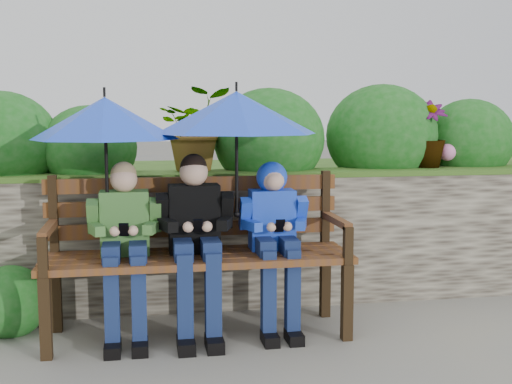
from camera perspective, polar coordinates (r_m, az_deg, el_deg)
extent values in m
plane|color=slate|center=(4.38, 0.24, -12.59)|extent=(60.00, 60.00, 0.00)
cube|color=#3B342B|center=(4.96, -1.33, -4.26)|extent=(8.00, 0.40, 1.00)
cube|color=#2E431A|center=(4.89, -1.35, 1.62)|extent=(8.00, 0.42, 0.04)
cube|color=#2E431A|center=(6.14, -3.06, -2.27)|extent=(8.00, 2.00, 0.96)
ellipsoid|color=#105211|center=(5.10, -21.74, 4.10)|extent=(0.85, 0.68, 0.76)
ellipsoid|color=#105211|center=(4.98, -14.59, 3.83)|extent=(0.71, 0.57, 0.64)
ellipsoid|color=#105211|center=(5.12, 1.18, 4.76)|extent=(0.89, 0.72, 0.81)
ellipsoid|color=#105211|center=(5.48, 11.15, 4.95)|extent=(0.95, 0.76, 0.85)
ellipsoid|color=#105211|center=(5.82, 18.41, 4.37)|extent=(0.79, 0.63, 0.71)
sphere|color=pink|center=(5.08, 4.24, 3.39)|extent=(0.14, 0.14, 0.14)
sphere|color=pink|center=(5.51, 16.63, 3.40)|extent=(0.14, 0.14, 0.14)
imported|color=#105211|center=(4.93, -5.31, 5.54)|extent=(0.57, 0.49, 0.63)
imported|color=#105211|center=(5.42, 14.98, 5.04)|extent=(0.31, 0.31, 0.55)
sphere|color=#105211|center=(4.67, -21.00, -9.11)|extent=(0.49, 0.49, 0.49)
cube|color=black|center=(4.10, -18.22, -10.65)|extent=(0.07, 0.07, 0.50)
cube|color=black|center=(4.57, -17.34, -8.76)|extent=(0.07, 0.07, 0.50)
cube|color=black|center=(4.26, 8.09, -9.69)|extent=(0.07, 0.07, 0.50)
cube|color=black|center=(4.72, 6.16, -7.99)|extent=(0.07, 0.07, 0.50)
cube|color=brown|center=(4.03, -4.88, -6.55)|extent=(2.01, 0.11, 0.04)
cube|color=brown|center=(4.18, -5.07, -6.09)|extent=(2.01, 0.11, 0.04)
cube|color=brown|center=(4.32, -5.24, -5.65)|extent=(2.01, 0.11, 0.04)
cube|color=brown|center=(4.46, -5.40, -5.25)|extent=(2.01, 0.11, 0.04)
cube|color=black|center=(4.48, -17.55, -2.13)|extent=(0.06, 0.06, 0.56)
cube|color=brown|center=(4.22, -18.01, -3.16)|extent=(0.06, 0.52, 0.04)
cube|color=black|center=(4.00, -18.42, -5.53)|extent=(0.06, 0.06, 0.25)
cube|color=black|center=(4.63, 6.17, -1.56)|extent=(0.06, 0.06, 0.56)
cube|color=brown|center=(4.38, 7.17, -2.52)|extent=(0.06, 0.52, 0.04)
cube|color=black|center=(4.16, 8.18, -4.75)|extent=(0.06, 0.06, 0.25)
cube|color=brown|center=(4.49, -5.49, -3.27)|extent=(2.01, 0.04, 0.10)
cube|color=brown|center=(4.46, -5.51, -1.29)|extent=(2.01, 0.04, 0.10)
cube|color=brown|center=(4.44, -5.54, 0.71)|extent=(2.01, 0.04, 0.10)
cube|color=#326226|center=(4.28, -11.58, -2.70)|extent=(0.31, 0.18, 0.42)
sphere|color=tan|center=(4.22, -11.68, 1.13)|extent=(0.17, 0.17, 0.17)
sphere|color=#A28356|center=(4.23, -11.69, 1.55)|extent=(0.17, 0.17, 0.17)
cube|color=#132A4E|center=(4.17, -12.71, -5.17)|extent=(0.11, 0.29, 0.11)
cube|color=#132A4E|center=(4.10, -12.69, -9.72)|extent=(0.09, 0.10, 0.60)
cube|color=black|center=(4.13, -12.62, -13.46)|extent=(0.10, 0.20, 0.07)
cube|color=#132A4E|center=(4.16, -10.44, -5.12)|extent=(0.11, 0.29, 0.11)
cube|color=#132A4E|center=(4.10, -10.35, -9.68)|extent=(0.09, 0.10, 0.60)
cube|color=black|center=(4.13, -10.27, -13.42)|extent=(0.10, 0.20, 0.07)
cube|color=#326226|center=(4.24, -14.28, -2.12)|extent=(0.07, 0.17, 0.23)
cube|color=#326226|center=(4.13, -13.99, -3.25)|extent=(0.12, 0.19, 0.06)
sphere|color=tan|center=(4.04, -12.44, -3.43)|extent=(0.06, 0.06, 0.06)
cube|color=#326226|center=(4.23, -8.94, -2.01)|extent=(0.07, 0.17, 0.23)
cube|color=#326226|center=(4.12, -9.27, -3.15)|extent=(0.12, 0.19, 0.06)
sphere|color=tan|center=(4.04, -10.88, -3.39)|extent=(0.06, 0.06, 0.06)
cube|color=black|center=(4.03, -11.67, -3.31)|extent=(0.06, 0.07, 0.09)
cube|color=black|center=(4.29, -5.53, -2.35)|extent=(0.33, 0.20, 0.45)
sphere|color=tan|center=(4.23, -5.56, 1.76)|extent=(0.19, 0.19, 0.19)
sphere|color=black|center=(4.24, -5.57, 2.21)|extent=(0.18, 0.18, 0.18)
cube|color=#132A4E|center=(4.16, -6.54, -5.01)|extent=(0.12, 0.32, 0.12)
cube|color=#132A4E|center=(4.08, -6.34, -9.63)|extent=(0.10, 0.11, 0.61)
cube|color=black|center=(4.11, -6.23, -13.40)|extent=(0.11, 0.22, 0.08)
cube|color=#132A4E|center=(4.17, -4.11, -4.94)|extent=(0.12, 0.32, 0.12)
cube|color=#132A4E|center=(4.10, -3.83, -9.55)|extent=(0.10, 0.11, 0.61)
cube|color=black|center=(4.12, -3.71, -13.30)|extent=(0.11, 0.22, 0.08)
cube|color=black|center=(4.22, -8.35, -1.74)|extent=(0.08, 0.18, 0.25)
cube|color=black|center=(4.11, -7.86, -2.95)|extent=(0.13, 0.21, 0.07)
sphere|color=tan|center=(4.03, -6.06, -3.12)|extent=(0.07, 0.07, 0.07)
cube|color=black|center=(4.25, -2.64, -1.60)|extent=(0.08, 0.18, 0.25)
cube|color=black|center=(4.14, -2.81, -2.82)|extent=(0.13, 0.21, 0.07)
sphere|color=tan|center=(4.03, -4.38, -3.08)|extent=(0.07, 0.07, 0.07)
cube|color=black|center=(4.02, -5.21, -2.98)|extent=(0.06, 0.07, 0.09)
cube|color=#142FCC|center=(4.37, 1.43, -2.46)|extent=(0.30, 0.18, 0.41)
sphere|color=tan|center=(4.31, 1.49, 1.16)|extent=(0.17, 0.17, 0.17)
sphere|color=#142FCC|center=(4.34, 1.41, 1.33)|extent=(0.21, 0.21, 0.21)
sphere|color=tan|center=(4.27, 1.60, 0.98)|extent=(0.13, 0.13, 0.13)
cube|color=#132A4E|center=(4.24, 0.75, -4.80)|extent=(0.11, 0.28, 0.11)
cube|color=#132A4E|center=(4.18, 1.11, -9.23)|extent=(0.09, 0.10, 0.60)
cube|color=black|center=(4.21, 1.25, -12.89)|extent=(0.10, 0.19, 0.07)
cube|color=#132A4E|center=(4.28, 2.85, -4.72)|extent=(0.11, 0.28, 0.11)
cube|color=#132A4E|center=(4.21, 3.26, -9.11)|extent=(0.09, 0.10, 0.60)
cube|color=black|center=(4.25, 3.41, -12.74)|extent=(0.10, 0.19, 0.07)
cube|color=#142FCC|center=(4.28, -0.95, -1.93)|extent=(0.07, 0.16, 0.23)
cube|color=#142FCC|center=(4.18, -0.34, -3.00)|extent=(0.11, 0.19, 0.06)
sphere|color=tan|center=(4.13, 1.37, -3.14)|extent=(0.06, 0.06, 0.06)
cube|color=#142FCC|center=(4.36, 4.00, -1.79)|extent=(0.07, 0.16, 0.23)
cube|color=#142FCC|center=(4.25, 4.02, -2.85)|extent=(0.11, 0.19, 0.06)
sphere|color=tan|center=(4.15, 2.81, -3.09)|extent=(0.06, 0.06, 0.06)
cube|color=black|center=(4.13, 2.12, -3.02)|extent=(0.06, 0.07, 0.09)
cone|color=blue|center=(4.16, -13.27, 6.40)|extent=(0.93, 0.93, 0.27)
cylinder|color=black|center=(4.17, -13.33, 8.65)|extent=(0.02, 0.02, 0.06)
cylinder|color=black|center=(4.18, -13.14, 1.94)|extent=(0.02, 0.02, 0.65)
sphere|color=black|center=(4.22, -13.02, -2.47)|extent=(0.04, 0.04, 0.04)
cone|color=blue|center=(4.18, -1.75, 7.07)|extent=(1.06, 1.06, 0.27)
cylinder|color=black|center=(4.18, -1.76, 9.35)|extent=(0.02, 0.02, 0.06)
cylinder|color=black|center=(4.19, -1.73, 2.52)|extent=(0.02, 0.02, 0.67)
sphere|color=black|center=(4.23, -1.71, -1.98)|extent=(0.04, 0.04, 0.04)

